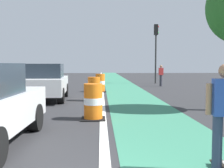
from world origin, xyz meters
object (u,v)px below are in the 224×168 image
parked_sedan_second (45,82)px  pedestrian_crossing (161,75)px  traffic_barrel_front (93,102)px  traffic_barrel_back (100,83)px  traffic_light_corner (156,43)px  traffic_barrel_mid (94,89)px

parked_sedan_second → pedestrian_crossing: parked_sedan_second is taller
traffic_barrel_front → traffic_barrel_back: size_ratio=1.00×
traffic_barrel_front → traffic_barrel_back: 8.42m
pedestrian_crossing → traffic_barrel_front: bearing=-111.0°
traffic_barrel_back → traffic_light_corner: size_ratio=0.21×
traffic_barrel_mid → traffic_barrel_back: 4.11m
parked_sedan_second → traffic_barrel_mid: bearing=-7.7°
parked_sedan_second → traffic_light_corner: traffic_light_corner is taller
traffic_barrel_back → traffic_light_corner: bearing=56.2°
parked_sedan_second → pedestrian_crossing: (7.17, 7.93, 0.03)m
traffic_barrel_mid → traffic_light_corner: 12.74m
traffic_barrel_front → traffic_light_corner: bearing=72.2°
traffic_barrel_back → pedestrian_crossing: size_ratio=0.68×
traffic_barrel_back → traffic_barrel_mid: bearing=-93.9°
traffic_barrel_front → pedestrian_crossing: size_ratio=0.68×
parked_sedan_second → traffic_light_corner: 13.50m
traffic_barrel_mid → traffic_light_corner: size_ratio=0.21×
traffic_barrel_mid → pedestrian_crossing: bearing=59.3°
traffic_barrel_back → traffic_light_corner: (4.82, 7.20, 2.97)m
traffic_barrel_back → pedestrian_crossing: (4.62, 4.14, 0.33)m
parked_sedan_second → traffic_light_corner: size_ratio=0.82×
traffic_barrel_back → pedestrian_crossing: bearing=41.9°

